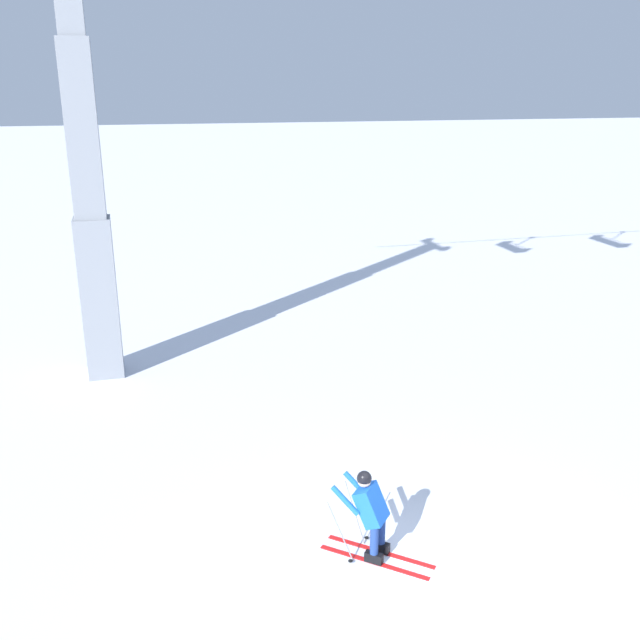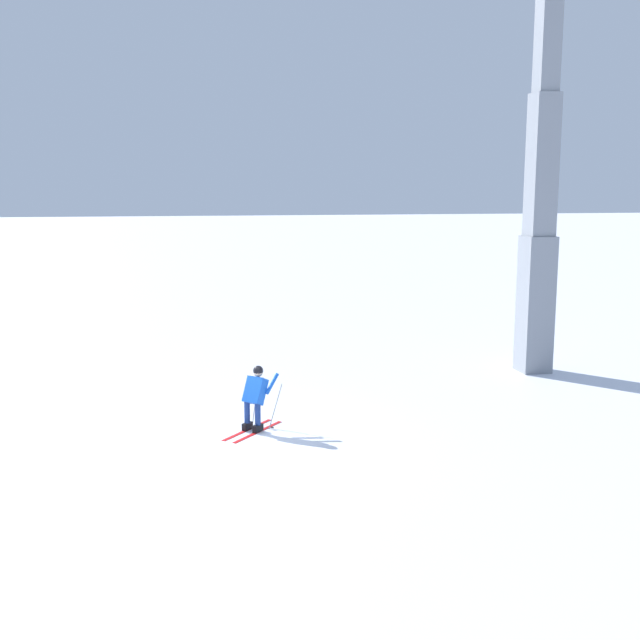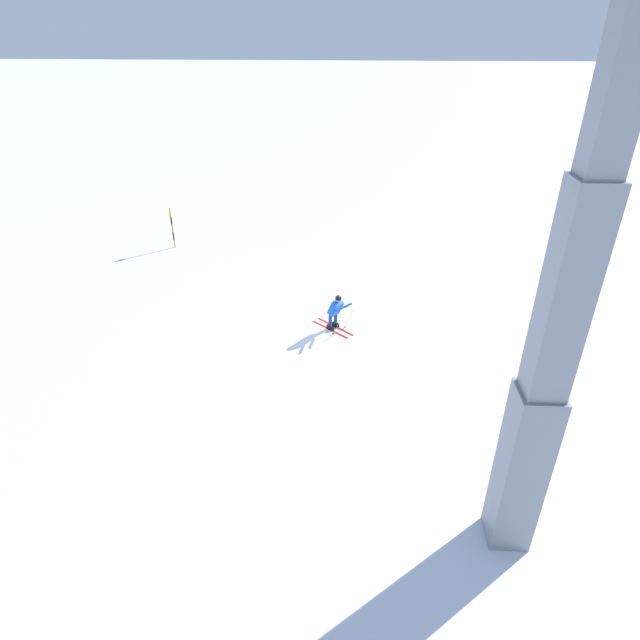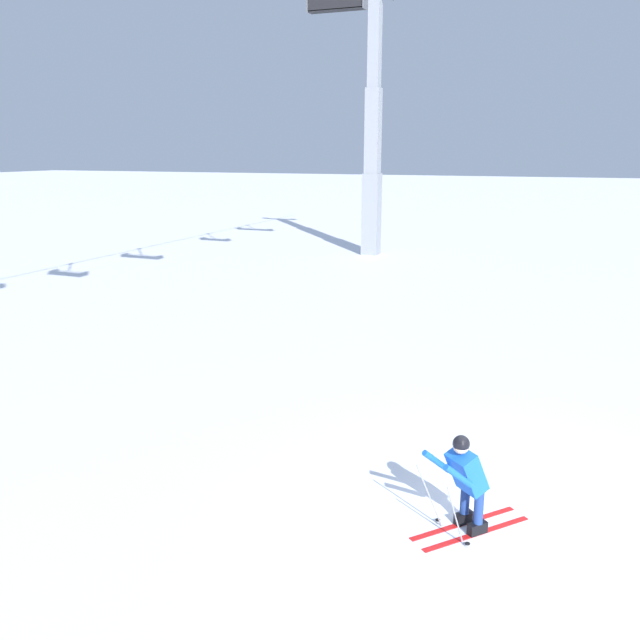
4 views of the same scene
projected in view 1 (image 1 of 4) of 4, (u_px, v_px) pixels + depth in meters
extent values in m
plane|color=white|center=(427.00, 571.00, 10.64)|extent=(260.00, 260.00, 0.00)
cube|color=red|center=(374.00, 562.00, 10.83)|extent=(1.40, 1.25, 0.01)
cube|color=black|center=(374.00, 558.00, 10.80)|extent=(0.28, 0.27, 0.16)
cylinder|color=navy|center=(374.00, 535.00, 10.67)|extent=(0.13, 0.13, 0.64)
cube|color=red|center=(381.00, 552.00, 11.07)|extent=(1.40, 1.25, 0.01)
cube|color=black|center=(381.00, 547.00, 11.05)|extent=(0.28, 0.27, 0.16)
cylinder|color=navy|center=(381.00, 525.00, 10.92)|extent=(0.13, 0.13, 0.64)
cube|color=blue|center=(371.00, 505.00, 10.71)|extent=(0.64, 0.63, 0.64)
sphere|color=beige|center=(364.00, 480.00, 10.64)|extent=(0.21, 0.21, 0.21)
sphere|color=black|center=(364.00, 478.00, 10.63)|extent=(0.23, 0.23, 0.23)
cylinder|color=blue|center=(345.00, 501.00, 10.62)|extent=(0.42, 0.38, 0.42)
cylinder|color=gray|center=(342.00, 535.00, 10.78)|extent=(0.43, 0.23, 1.10)
cylinder|color=black|center=(350.00, 561.00, 10.79)|extent=(0.07, 0.07, 0.01)
cylinder|color=blue|center=(357.00, 486.00, 11.01)|extent=(0.42, 0.38, 0.42)
cylinder|color=gray|center=(356.00, 516.00, 11.25)|extent=(0.28, 0.40, 1.10)
cylinder|color=black|center=(367.00, 538.00, 11.34)|extent=(0.07, 0.07, 0.01)
cube|color=gray|center=(100.00, 298.00, 17.29)|extent=(0.85, 0.85, 3.99)
cube|color=gray|center=(82.00, 131.00, 16.02)|extent=(0.71, 0.71, 3.99)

